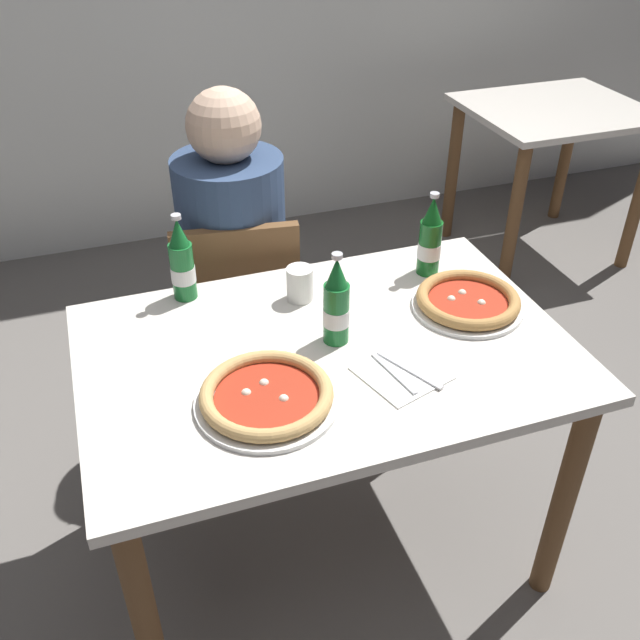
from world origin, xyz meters
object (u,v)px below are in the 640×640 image
object	(u,v)px
dining_table_main	(326,383)
napkin_with_cutlery	(402,373)
beer_bottle_center	(336,305)
dining_table_background	(551,140)
pizza_margherita_near	(267,396)
beer_bottle_right	(430,240)
diner_seated	(236,279)
pizza_marinara_far	(468,301)
beer_bottle_left	(182,263)
chair_behind_table	(239,313)
paper_cup	(300,284)

from	to	relation	value
dining_table_main	napkin_with_cutlery	distance (m)	0.23
dining_table_main	beer_bottle_center	size ratio (longest dim) A/B	4.86
dining_table_background	pizza_margherita_near	world-z (taller)	pizza_margherita_near
pizza_margherita_near	beer_bottle_right	world-z (taller)	beer_bottle_right
diner_seated	pizza_margherita_near	distance (m)	0.84
napkin_with_cutlery	pizza_marinara_far	bearing A→B (deg)	35.04
beer_bottle_left	beer_bottle_right	world-z (taller)	same
chair_behind_table	beer_bottle_right	distance (m)	0.71
beer_bottle_center	pizza_marinara_far	bearing A→B (deg)	3.16
diner_seated	pizza_marinara_far	bearing A→B (deg)	-51.12
pizza_marinara_far	paper_cup	world-z (taller)	paper_cup
beer_bottle_center	paper_cup	bearing A→B (deg)	97.39
dining_table_main	beer_bottle_right	distance (m)	0.51
dining_table_main	diner_seated	world-z (taller)	diner_seated
diner_seated	beer_bottle_left	world-z (taller)	diner_seated
beer_bottle_right	diner_seated	bearing A→B (deg)	139.13
chair_behind_table	paper_cup	bearing A→B (deg)	112.65
pizza_marinara_far	beer_bottle_center	bearing A→B (deg)	-176.84
dining_table_background	beer_bottle_right	distance (m)	1.70
diner_seated	dining_table_main	bearing A→B (deg)	-82.83
chair_behind_table	pizza_margherita_near	bearing A→B (deg)	90.50
chair_behind_table	dining_table_background	distance (m)	1.89
chair_behind_table	pizza_marinara_far	distance (m)	0.81
dining_table_main	pizza_margherita_near	bearing A→B (deg)	-142.23
chair_behind_table	beer_bottle_left	xyz separation A→B (m)	(-0.19, -0.27, 0.37)
dining_table_main	paper_cup	world-z (taller)	paper_cup
beer_bottle_right	paper_cup	size ratio (longest dim) A/B	2.60
chair_behind_table	beer_bottle_center	bearing A→B (deg)	110.14
diner_seated	dining_table_background	size ratio (longest dim) A/B	1.51
beer_bottle_right	pizza_marinara_far	bearing A→B (deg)	-84.70
chair_behind_table	pizza_marinara_far	bearing A→B (deg)	139.89
diner_seated	pizza_marinara_far	xyz separation A→B (m)	(0.50, -0.62, 0.19)
paper_cup	diner_seated	bearing A→B (deg)	101.68
pizza_marinara_far	napkin_with_cutlery	bearing A→B (deg)	-144.96
pizza_margherita_near	beer_bottle_center	size ratio (longest dim) A/B	1.31
dining_table_main	chair_behind_table	xyz separation A→B (m)	(-0.09, 0.61, -0.15)
dining_table_main	beer_bottle_center	world-z (taller)	beer_bottle_center
dining_table_main	beer_bottle_center	distance (m)	0.22
diner_seated	beer_bottle_center	bearing A→B (deg)	-79.71
dining_table_main	pizza_margherita_near	world-z (taller)	pizza_margherita_near
dining_table_main	paper_cup	distance (m)	0.28
dining_table_background	paper_cup	xyz separation A→B (m)	(-1.61, -1.16, 0.21)
dining_table_background	napkin_with_cutlery	distance (m)	2.15
pizza_marinara_far	beer_bottle_center	world-z (taller)	beer_bottle_center
beer_bottle_left	beer_bottle_center	distance (m)	0.45
diner_seated	chair_behind_table	bearing A→B (deg)	-101.26
chair_behind_table	diner_seated	size ratio (longest dim) A/B	0.70
chair_behind_table	beer_bottle_left	world-z (taller)	beer_bottle_left
beer_bottle_right	napkin_with_cutlery	xyz separation A→B (m)	(-0.26, -0.40, -0.10)
dining_table_background	chair_behind_table	bearing A→B (deg)	-155.55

